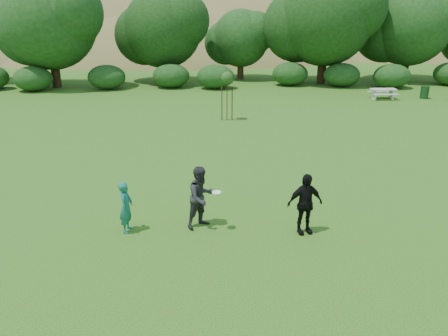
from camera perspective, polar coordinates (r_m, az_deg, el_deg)
The scene contains 10 objects.
ground at distance 12.62m, azimuth 0.71°, elevation -9.37°, with size 120.00×120.00×0.00m, color #19470C.
player_teal at distance 13.07m, azimuth -12.68°, elevation -4.99°, with size 0.57×0.37×1.56m, color #176958.
player_grey at distance 12.99m, azimuth -2.99°, elevation -3.82°, with size 0.92×0.72×1.90m, color #27272A.
player_black at distance 12.83m, azimuth 10.51°, elevation -4.63°, with size 1.08×0.45×1.84m, color black.
trash_can_near at distance 35.92m, azimuth 24.73°, elevation 8.96°, with size 0.60×0.60×0.90m, color #143918.
frisbee at distance 12.61m, azimuth -0.97°, elevation -3.20°, with size 0.27×0.27×0.03m.
sapling at distance 25.72m, azimuth 0.40°, elevation 11.53°, with size 0.70×0.70×2.85m.
picnic_table at distance 34.52m, azimuth 20.07°, elevation 9.31°, with size 1.80×1.48×0.76m.
hillside at distance 81.48m, azimuth -2.77°, elevation 7.04°, with size 150.00×72.00×52.00m.
tree_row at distance 39.89m, azimuth 2.89°, elevation 18.03°, with size 53.92×10.38×9.62m.
Camera 1 is at (-0.72, -10.98, 6.18)m, focal length 35.00 mm.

